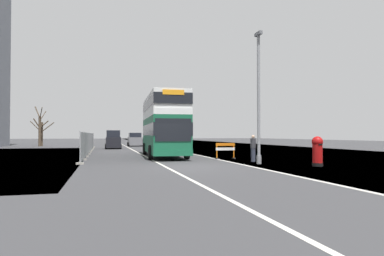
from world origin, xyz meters
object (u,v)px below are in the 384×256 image
at_px(lamppost_foreground, 259,102).
at_px(pedestrian_at_kerb, 253,148).
at_px(roadworks_barrier, 225,149).
at_px(double_decker_bus, 163,125).
at_px(car_receding_mid, 135,140).
at_px(red_pillar_postbox, 317,150).
at_px(car_oncoming_near, 113,140).

xyz_separation_m(lamppost_foreground, pedestrian_at_kerb, (0.36, 1.56, -2.82)).
relative_size(lamppost_foreground, roadworks_barrier, 5.51).
height_order(double_decker_bus, pedestrian_at_kerb, double_decker_bus).
relative_size(double_decker_bus, pedestrian_at_kerb, 6.31).
relative_size(double_decker_bus, car_receding_mid, 2.74).
bearing_deg(pedestrian_at_kerb, car_receding_mid, 98.39).
height_order(red_pillar_postbox, car_receding_mid, car_receding_mid).
height_order(double_decker_bus, car_receding_mid, double_decker_bus).
relative_size(red_pillar_postbox, car_oncoming_near, 0.40).
height_order(lamppost_foreground, car_receding_mid, lamppost_foreground).
distance_m(double_decker_bus, car_receding_mid, 24.78).
relative_size(lamppost_foreground, red_pillar_postbox, 4.79).
height_order(car_oncoming_near, pedestrian_at_kerb, car_oncoming_near).
xyz_separation_m(red_pillar_postbox, car_oncoming_near, (-10.14, 26.70, 0.15)).
height_order(lamppost_foreground, red_pillar_postbox, lamppost_foreground).
bearing_deg(car_receding_mid, roadworks_barrier, -82.42).
relative_size(car_receding_mid, pedestrian_at_kerb, 2.30).
distance_m(car_receding_mid, pedestrian_at_kerb, 31.72).
distance_m(double_decker_bus, car_oncoming_near, 16.79).
distance_m(car_oncoming_near, car_receding_mid, 9.04).
relative_size(roadworks_barrier, pedestrian_at_kerb, 0.83).
relative_size(lamppost_foreground, car_receding_mid, 1.99).
distance_m(double_decker_bus, red_pillar_postbox, 12.42).
bearing_deg(roadworks_barrier, car_receding_mid, 97.58).
bearing_deg(red_pillar_postbox, car_oncoming_near, 110.80).
relative_size(red_pillar_postbox, pedestrian_at_kerb, 0.96).
xyz_separation_m(car_oncoming_near, car_receding_mid, (3.42, 8.37, -0.09)).
height_order(double_decker_bus, red_pillar_postbox, double_decker_bus).
height_order(double_decker_bus, roadworks_barrier, double_decker_bus).
relative_size(red_pillar_postbox, car_receding_mid, 0.42).
xyz_separation_m(lamppost_foreground, red_pillar_postbox, (2.45, -2.12, -2.78)).
bearing_deg(pedestrian_at_kerb, red_pillar_postbox, -60.36).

